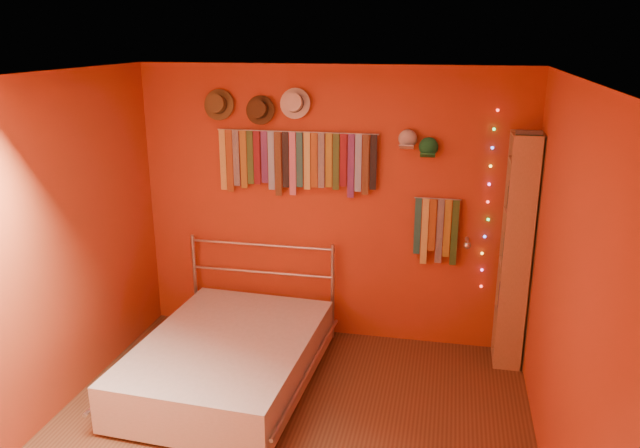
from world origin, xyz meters
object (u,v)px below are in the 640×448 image
Objects in this scene: reading_lamp at (467,244)px; bookshelf at (521,251)px; tie_rack at (295,160)px; bed at (228,359)px.

bookshelf reaches higher than reading_lamp.
bookshelf is (1.96, -0.16, -0.66)m from tie_rack.
bookshelf reaches higher than bed.
bookshelf is 1.03× the size of bed.
tie_rack is 0.72× the size of bookshelf.
bookshelf is at bearing -0.49° from reading_lamp.
bed is (-0.33, -1.00, -1.46)m from tie_rack.
reading_lamp is 2.20m from bed.
bed is at bearing -108.16° from tie_rack.
bed is (-2.29, -0.84, -0.80)m from bookshelf.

